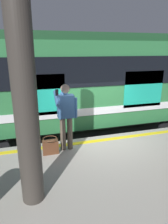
{
  "coord_description": "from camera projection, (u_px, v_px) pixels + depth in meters",
  "views": [
    {
      "loc": [
        1.98,
        5.2,
        3.48
      ],
      "look_at": [
        0.54,
        0.3,
        1.88
      ],
      "focal_mm": 32.15,
      "sensor_mm": 36.0,
      "label": 1
    }
  ],
  "objects": [
    {
      "name": "track_rail_near",
      "position": [
        86.0,
        145.0,
        7.47
      ],
      "size": [
        20.72,
        0.08,
        0.16
      ],
      "primitive_type": "cube",
      "color": "slate",
      "rests_on": "ground"
    },
    {
      "name": "station_column",
      "position": [
        25.0,
        98.0,
        2.99
      ],
      "size": [
        0.37,
        0.37,
        3.63
      ],
      "primitive_type": "cylinder",
      "color": "#38332D",
      "rests_on": "platform"
    },
    {
      "name": "safety_line",
      "position": [
        102.0,
        140.0,
        5.76
      ],
      "size": [
        15.62,
        0.16,
        0.01
      ],
      "primitive_type": "cube",
      "color": "yellow",
      "rests_on": "platform"
    },
    {
      "name": "handbag",
      "position": [
        50.0,
        146.0,
        4.99
      ],
      "size": [
        0.39,
        0.35,
        0.41
      ],
      "color": "#59331E",
      "rests_on": "platform"
    },
    {
      "name": "platform",
      "position": [
        131.0,
        195.0,
        4.29
      ],
      "size": [
        15.94,
        4.14,
        0.98
      ],
      "primitive_type": "cube",
      "color": "#9E998E",
      "rests_on": "ground"
    },
    {
      "name": "track_rail_far",
      "position": [
        76.0,
        130.0,
        8.78
      ],
      "size": [
        20.72,
        0.08,
        0.16
      ],
      "primitive_type": "cube",
      "color": "slate",
      "rests_on": "ground"
    },
    {
      "name": "ground_plane",
      "position": [
        98.0,
        164.0,
        6.33
      ],
      "size": [
        23.96,
        23.96,
        0.0
      ],
      "primitive_type": "plane",
      "color": "#4C4742"
    },
    {
      "name": "train_carriage",
      "position": [
        84.0,
        78.0,
        7.44
      ],
      "size": [
        9.67,
        2.77,
        3.81
      ],
      "color": "#2D723F",
      "rests_on": "ground"
    },
    {
      "name": "passenger",
      "position": [
        66.0,
        112.0,
        4.98
      ],
      "size": [
        0.57,
        0.55,
        1.71
      ],
      "color": "brown",
      "rests_on": "platform"
    }
  ]
}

